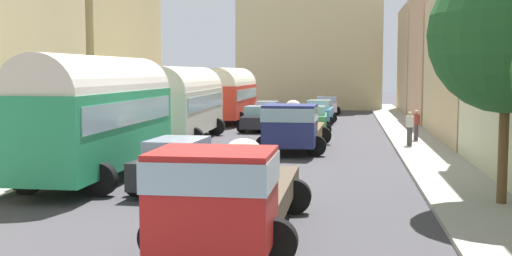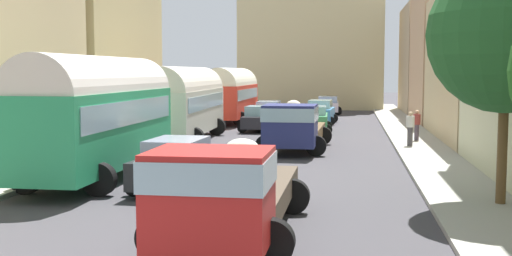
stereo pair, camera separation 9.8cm
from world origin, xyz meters
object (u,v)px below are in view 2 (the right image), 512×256
object	(u,v)px
parked_bus_1	(185,101)
car_3	(177,164)
parked_bus_0	(98,111)
parked_bus_2	(231,93)
car_4	(258,119)
car_5	(269,111)
car_0	(314,119)
car_2	(328,105)
cargo_truck_1	(294,126)
cargo_truck_0	(227,191)
car_1	(320,112)
pedestrian_1	(417,124)
pedestrian_0	(410,128)

from	to	relation	value
parked_bus_1	car_3	size ratio (longest dim) A/B	2.27
parked_bus_0	parked_bus_2	bearing A→B (deg)	89.89
car_4	car_5	world-z (taller)	car_4
car_0	car_5	xyz separation A→B (m)	(-3.83, 8.15, -0.06)
parked_bus_0	car_2	world-z (taller)	parked_bus_0
car_5	cargo_truck_1	bearing A→B (deg)	-78.86
parked_bus_0	car_3	distance (m)	3.74
cargo_truck_0	car_3	size ratio (longest dim) A/B	1.71
cargo_truck_0	car_2	bearing A→B (deg)	89.03
car_1	pedestrian_1	world-z (taller)	pedestrian_1
parked_bus_0	car_4	bearing A→B (deg)	80.78
pedestrian_0	car_0	bearing A→B (deg)	124.40
parked_bus_1	car_0	world-z (taller)	parked_bus_1
parked_bus_2	car_0	size ratio (longest dim) A/B	2.09
car_0	car_2	bearing A→B (deg)	89.13
car_1	car_3	bearing A→B (deg)	-97.40
car_0	pedestrian_1	world-z (taller)	pedestrian_1
parked_bus_1	cargo_truck_0	world-z (taller)	parked_bus_1
car_5	car_0	bearing A→B (deg)	-64.85
cargo_truck_1	car_5	size ratio (longest dim) A/B	1.70
parked_bus_2	cargo_truck_0	world-z (taller)	parked_bus_2
parked_bus_2	car_3	distance (m)	25.32
car_5	pedestrian_0	distance (m)	17.77
car_0	car_2	distance (m)	16.51
parked_bus_1	pedestrian_1	size ratio (longest dim) A/B	5.67
car_3	pedestrian_0	bearing A→B (deg)	54.86
cargo_truck_0	pedestrian_0	bearing A→B (deg)	72.78
car_3	car_5	size ratio (longest dim) A/B	0.98
car_1	car_0	bearing A→B (deg)	-90.72
parked_bus_1	pedestrian_1	xyz separation A→B (m)	(12.04, 0.74, -1.17)
car_2	car_5	world-z (taller)	car_2
parked_bus_2	cargo_truck_0	size ratio (longest dim) A/B	1.20
car_1	car_4	xyz separation A→B (m)	(-3.52, -6.07, -0.06)
parked_bus_2	cargo_truck_1	distance (m)	16.56
car_3	car_1	bearing A→B (deg)	82.60
car_4	car_1	bearing A→B (deg)	59.87
cargo_truck_0	car_1	xyz separation A→B (m)	(0.53, 31.11, -0.32)
parked_bus_0	car_1	world-z (taller)	parked_bus_0
parked_bus_1	car_0	distance (m)	8.71
pedestrian_0	car_1	bearing A→B (deg)	109.85
cargo_truck_1	car_1	xyz separation A→B (m)	(0.48, 15.56, -0.37)
parked_bus_1	car_3	bearing A→B (deg)	-75.98
parked_bus_1	pedestrian_1	bearing A→B (deg)	3.52
parked_bus_0	pedestrian_0	bearing A→B (deg)	42.18
cargo_truck_1	pedestrian_1	distance (m)	7.37
parked_bus_0	car_4	distance (m)	18.07
parked_bus_1	car_5	size ratio (longest dim) A/B	2.23
cargo_truck_1	pedestrian_1	size ratio (longest dim) A/B	4.33
parked_bus_0	car_3	bearing A→B (deg)	-23.65
car_3	car_4	world-z (taller)	car_3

